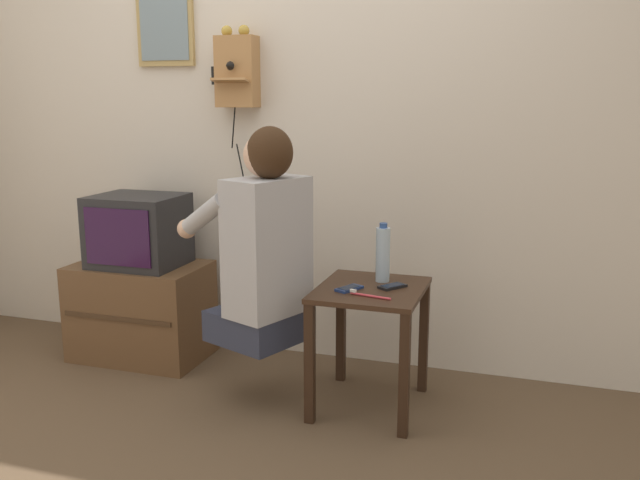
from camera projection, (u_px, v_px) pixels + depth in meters
name	position (u px, v px, depth m)	size (l,w,h in m)	color
ground_plane	(227.00, 440.00, 2.73)	(14.00, 14.00, 0.00)	brown
wall_back	(309.00, 114.00, 3.43)	(6.80, 0.05, 2.55)	beige
side_table	(370.00, 314.00, 2.95)	(0.45, 0.51, 0.55)	#382316
person	(263.00, 245.00, 2.92)	(0.59, 0.52, 0.95)	#2D3347
tv_stand	(141.00, 311.00, 3.57)	(0.68, 0.44, 0.50)	brown
television	(138.00, 231.00, 3.48)	(0.44, 0.38, 0.36)	#232326
wall_phone_antique	(237.00, 71.00, 3.41)	(0.25, 0.19, 0.78)	#AD7A47
framed_picture	(165.00, 25.00, 3.53)	(0.33, 0.03, 0.42)	tan
cell_phone_held	(349.00, 288.00, 2.89)	(0.11, 0.14, 0.01)	navy
cell_phone_spare	(392.00, 286.00, 2.92)	(0.12, 0.14, 0.01)	black
water_bottle	(383.00, 254.00, 3.00)	(0.06, 0.06, 0.26)	#ADC6DB
toothbrush	(367.00, 295.00, 2.79)	(0.18, 0.05, 0.02)	#D83F4C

